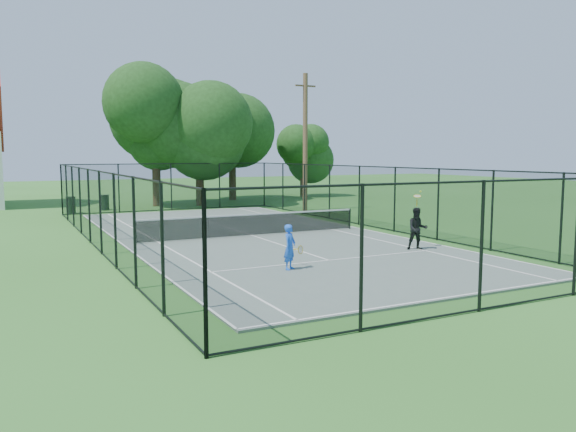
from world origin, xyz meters
name	(u,v)px	position (x,y,z in m)	size (l,w,h in m)	color
ground	(253,237)	(0.00, 0.00, 0.00)	(120.00, 120.00, 0.00)	#2D6221
tennis_court	(253,236)	(0.00, 0.00, 0.03)	(11.00, 24.00, 0.06)	slate
tennis_net	(252,224)	(0.00, 0.00, 0.58)	(10.08, 0.08, 0.95)	black
fence	(252,203)	(0.00, 0.00, 1.50)	(13.10, 26.10, 3.00)	black
tree_near_left	(155,130)	(-0.10, 16.39, 5.23)	(6.52, 6.52, 8.51)	#332114
tree_near_mid	(199,134)	(2.69, 15.42, 4.96)	(6.16, 6.16, 8.06)	#332114
tree_near_right	(232,134)	(6.54, 19.08, 5.12)	(5.84, 5.84, 8.05)	#332114
tree_far_right	(303,156)	(13.09, 19.46, 3.45)	(4.22, 4.22, 5.58)	#332114
trash_bin_left	(71,205)	(-5.93, 14.00, 0.51)	(0.58, 0.58, 1.01)	black
trash_bin_right	(105,202)	(-3.79, 15.08, 0.50)	(0.58, 0.58, 0.99)	black
utility_pole	(305,142)	(7.52, 9.00, 4.34)	(1.40, 0.30, 8.56)	#4C3823
player_blue	(290,247)	(-1.83, -7.10, 0.75)	(0.89, 0.57, 1.39)	blue
player_black	(417,229)	(4.00, -6.05, 0.84)	(1.02, 0.96, 2.14)	black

